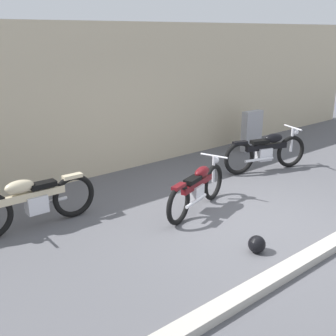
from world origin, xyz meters
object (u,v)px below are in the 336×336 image
(helmet, at_px, (257,244))
(motorcycle_cream, at_px, (32,201))
(stone_marker, at_px, (252,131))
(motorcycle_black, at_px, (267,151))
(motorcycle_maroon, at_px, (198,188))

(helmet, height_order, motorcycle_cream, motorcycle_cream)
(helmet, bearing_deg, stone_marker, 40.62)
(stone_marker, xyz_separation_m, helmet, (-4.18, -3.59, -0.40))
(helmet, xyz_separation_m, motorcycle_black, (3.11, 2.26, 0.34))
(stone_marker, bearing_deg, motorcycle_maroon, -152.86)
(helmet, relative_size, motorcycle_cream, 0.12)
(stone_marker, bearing_deg, helmet, -139.38)
(motorcycle_black, height_order, motorcycle_maroon, motorcycle_black)
(motorcycle_maroon, bearing_deg, helmet, -120.72)
(stone_marker, relative_size, motorcycle_black, 0.51)
(motorcycle_black, bearing_deg, motorcycle_maroon, -150.03)
(motorcycle_black, height_order, motorcycle_cream, motorcycle_cream)
(motorcycle_cream, bearing_deg, motorcycle_maroon, 156.41)
(helmet, bearing_deg, motorcycle_cream, 127.56)
(helmet, distance_m, motorcycle_maroon, 1.69)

